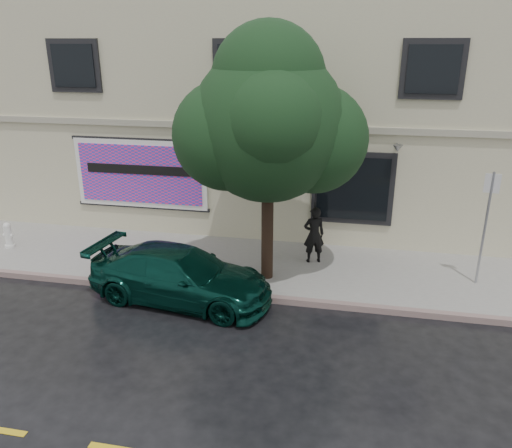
% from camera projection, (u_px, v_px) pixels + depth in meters
% --- Properties ---
extents(ground, '(90.00, 90.00, 0.00)m').
position_uv_depth(ground, '(194.00, 329.00, 10.84)').
color(ground, black).
rests_on(ground, ground).
extents(sidewalk, '(20.00, 3.50, 0.15)m').
position_uv_depth(sidewalk, '(230.00, 264.00, 13.80)').
color(sidewalk, '#9C9A93').
rests_on(sidewalk, ground).
extents(curb, '(20.00, 0.18, 0.16)m').
position_uv_depth(curb, '(212.00, 293.00, 12.19)').
color(curb, gray).
rests_on(curb, ground).
extents(building, '(20.00, 8.12, 7.00)m').
position_uv_depth(building, '(267.00, 111.00, 17.91)').
color(building, '#B9B394').
rests_on(building, ground).
extents(billboard, '(4.30, 0.16, 2.20)m').
position_uv_depth(billboard, '(140.00, 174.00, 15.24)').
color(billboard, white).
rests_on(billboard, ground).
extents(car, '(4.64, 2.54, 1.29)m').
position_uv_depth(car, '(180.00, 275.00, 11.84)').
color(car, '#083027').
rests_on(car, ground).
extents(pedestrian, '(0.66, 0.53, 1.58)m').
position_uv_depth(pedestrian, '(314.00, 235.00, 13.51)').
color(pedestrian, black).
rests_on(pedestrian, sidewalk).
extents(umbrella, '(1.34, 1.34, 0.76)m').
position_uv_depth(umbrella, '(316.00, 193.00, 13.11)').
color(umbrella, black).
rests_on(umbrella, pedestrian).
extents(street_tree, '(3.60, 3.60, 5.69)m').
position_uv_depth(street_tree, '(268.00, 126.00, 11.56)').
color(street_tree, black).
rests_on(street_tree, sidewalk).
extents(fire_hydrant, '(0.31, 0.29, 0.76)m').
position_uv_depth(fire_hydrant, '(8.00, 235.00, 14.63)').
color(fire_hydrant, silver).
rests_on(fire_hydrant, sidewalk).
extents(sign_pole, '(0.35, 0.06, 2.87)m').
position_uv_depth(sign_pole, '(486.00, 219.00, 11.97)').
color(sign_pole, '#9C9FA4').
rests_on(sign_pole, sidewalk).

